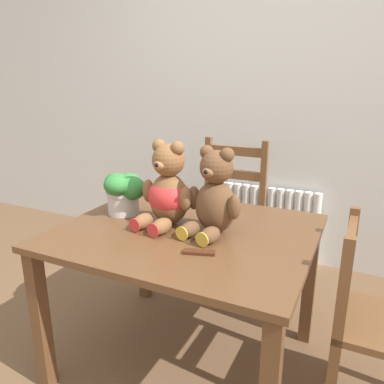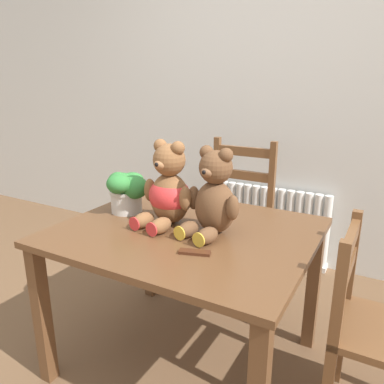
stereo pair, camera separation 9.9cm
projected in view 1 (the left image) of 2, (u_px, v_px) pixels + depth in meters
wall_back at (270, 88)px, 2.70m from camera, size 8.00×0.04×2.60m
radiator at (261, 226)px, 2.93m from camera, size 0.88×0.10×0.58m
dining_table at (186, 249)px, 1.72m from camera, size 1.12×0.94×0.71m
wooden_chair_behind at (227, 218)px, 2.52m from camera, size 0.44×0.42×0.98m
wooden_chair_side at (378, 323)px, 1.48m from camera, size 0.41×0.38×0.84m
teddy_bear_left at (168, 192)px, 1.71m from camera, size 0.28×0.30×0.39m
teddy_bear_right at (214, 197)px, 1.61m from camera, size 0.27×0.29×0.38m
potted_plant at (123, 190)px, 1.85m from camera, size 0.24×0.23×0.21m
chocolate_bar at (199, 252)px, 1.45m from camera, size 0.13×0.07×0.01m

